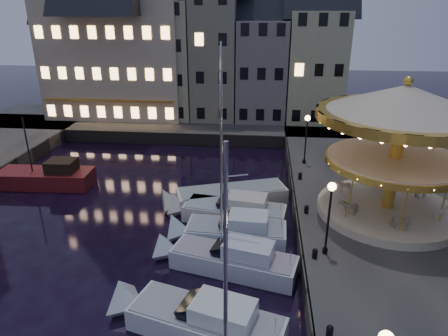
# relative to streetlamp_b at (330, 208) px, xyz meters

# --- Properties ---
(ground) EXTENTS (160.00, 160.00, 0.00)m
(ground) POSITION_rel_streetlamp_b_xyz_m (-7.20, -1.00, -4.02)
(ground) COLOR black
(ground) RESTS_ON ground
(quay_east) EXTENTS (16.00, 56.00, 1.30)m
(quay_east) POSITION_rel_streetlamp_b_xyz_m (6.80, 5.00, -3.37)
(quay_east) COLOR #474442
(quay_east) RESTS_ON ground
(quay_north) EXTENTS (44.00, 12.00, 1.30)m
(quay_north) POSITION_rel_streetlamp_b_xyz_m (-15.20, 27.00, -3.37)
(quay_north) COLOR #474442
(quay_north) RESTS_ON ground
(quaywall_e) EXTENTS (0.15, 44.00, 1.30)m
(quaywall_e) POSITION_rel_streetlamp_b_xyz_m (-1.20, 5.00, -3.37)
(quaywall_e) COLOR #47423A
(quaywall_e) RESTS_ON ground
(quaywall_n) EXTENTS (48.00, 0.15, 1.30)m
(quaywall_n) POSITION_rel_streetlamp_b_xyz_m (-13.20, 21.00, -3.37)
(quaywall_n) COLOR #47423A
(quaywall_n) RESTS_ON ground
(streetlamp_b) EXTENTS (0.44, 0.44, 4.17)m
(streetlamp_b) POSITION_rel_streetlamp_b_xyz_m (0.00, 0.00, 0.00)
(streetlamp_b) COLOR black
(streetlamp_b) RESTS_ON quay_east
(streetlamp_c) EXTENTS (0.44, 0.44, 4.17)m
(streetlamp_c) POSITION_rel_streetlamp_b_xyz_m (0.00, 13.50, 0.00)
(streetlamp_c) COLOR black
(streetlamp_c) RESTS_ON quay_east
(bollard_a) EXTENTS (0.30, 0.30, 0.57)m
(bollard_a) POSITION_rel_streetlamp_b_xyz_m (-0.60, -6.00, -2.41)
(bollard_a) COLOR black
(bollard_a) RESTS_ON quay_east
(bollard_b) EXTENTS (0.30, 0.30, 0.57)m
(bollard_b) POSITION_rel_streetlamp_b_xyz_m (-0.60, -0.50, -2.41)
(bollard_b) COLOR black
(bollard_b) RESTS_ON quay_east
(bollard_c) EXTENTS (0.30, 0.30, 0.57)m
(bollard_c) POSITION_rel_streetlamp_b_xyz_m (-0.60, 4.50, -2.41)
(bollard_c) COLOR black
(bollard_c) RESTS_ON quay_east
(bollard_d) EXTENTS (0.30, 0.30, 0.57)m
(bollard_d) POSITION_rel_streetlamp_b_xyz_m (-0.60, 10.00, -2.41)
(bollard_d) COLOR black
(bollard_d) RESTS_ON quay_east
(townhouse_na) EXTENTS (5.50, 8.00, 12.80)m
(townhouse_na) POSITION_rel_streetlamp_b_xyz_m (-26.70, 29.00, 3.76)
(townhouse_na) COLOR #9D816B
(townhouse_na) RESTS_ON quay_north
(townhouse_nb) EXTENTS (6.16, 8.00, 13.80)m
(townhouse_nb) POSITION_rel_streetlamp_b_xyz_m (-21.25, 29.00, 4.26)
(townhouse_nb) COLOR gray
(townhouse_nb) RESTS_ON quay_north
(townhouse_nc) EXTENTS (6.82, 8.00, 14.80)m
(townhouse_nc) POSITION_rel_streetlamp_b_xyz_m (-15.20, 29.00, 4.76)
(townhouse_nc) COLOR tan
(townhouse_nc) RESTS_ON quay_north
(townhouse_nd) EXTENTS (5.50, 8.00, 15.80)m
(townhouse_nd) POSITION_rel_streetlamp_b_xyz_m (-9.45, 29.00, 5.26)
(townhouse_nd) COLOR gray
(townhouse_nd) RESTS_ON quay_north
(townhouse_ne) EXTENTS (6.16, 8.00, 12.80)m
(townhouse_ne) POSITION_rel_streetlamp_b_xyz_m (-4.00, 29.00, 3.76)
(townhouse_ne) COLOR slate
(townhouse_ne) RESTS_ON quay_north
(townhouse_nf) EXTENTS (6.82, 8.00, 13.80)m
(townhouse_nf) POSITION_rel_streetlamp_b_xyz_m (2.05, 29.00, 4.26)
(townhouse_nf) COLOR tan
(townhouse_nf) RESTS_ON quay_north
(hotel_corner) EXTENTS (17.60, 9.00, 16.80)m
(hotel_corner) POSITION_rel_streetlamp_b_xyz_m (-21.20, 29.00, 5.76)
(hotel_corner) COLOR beige
(hotel_corner) RESTS_ON quay_north
(motorboat_b) EXTENTS (8.05, 4.30, 2.15)m
(motorboat_b) POSITION_rel_streetlamp_b_xyz_m (-6.17, -4.92, -3.38)
(motorboat_b) COLOR silver
(motorboat_b) RESTS_ON ground
(motorboat_c) EXTENTS (8.02, 3.76, 10.64)m
(motorboat_c) POSITION_rel_streetlamp_b_xyz_m (-5.33, -0.19, -3.34)
(motorboat_c) COLOR silver
(motorboat_c) RESTS_ON ground
(motorboat_d) EXTENTS (7.21, 2.58, 2.15)m
(motorboat_d) POSITION_rel_streetlamp_b_xyz_m (-5.42, 2.73, -3.38)
(motorboat_d) COLOR silver
(motorboat_d) RESTS_ON ground
(motorboat_e) EXTENTS (8.03, 3.34, 2.15)m
(motorboat_e) POSITION_rel_streetlamp_b_xyz_m (-5.72, 5.45, -3.38)
(motorboat_e) COLOR beige
(motorboat_e) RESTS_ON ground
(motorboat_f) EXTENTS (9.07, 5.15, 12.21)m
(motorboat_f) POSITION_rel_streetlamp_b_xyz_m (-6.27, 7.89, -3.49)
(motorboat_f) COLOR silver
(motorboat_f) RESTS_ON ground
(red_fishing_boat) EXTENTS (7.66, 2.97, 5.96)m
(red_fishing_boat) POSITION_rel_streetlamp_b_xyz_m (-20.98, 9.58, -3.32)
(red_fishing_boat) COLOR maroon
(red_fishing_boat) RESTS_ON ground
(carousel) EXTENTS (10.01, 10.01, 8.75)m
(carousel) POSITION_rel_streetlamp_b_xyz_m (4.52, 4.94, 3.05)
(carousel) COLOR beige
(carousel) RESTS_ON quay_east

